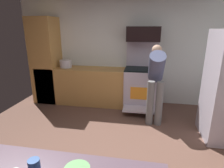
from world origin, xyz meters
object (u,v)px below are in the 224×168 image
oven_range (141,86)px  stock_pot (66,64)px  mug_coffee (34,166)px  person_cook (156,78)px  microwave (143,34)px

oven_range → stock_pot: bearing=179.6°
mug_coffee → stock_pot: 3.53m
person_cook → mug_coffee: size_ratio=15.54×
stock_pot → person_cook: bearing=-18.1°
oven_range → stock_pot: size_ratio=5.34×
oven_range → mug_coffee: (-0.65, -3.30, 0.44)m
microwave → mug_coffee: bearing=-100.9°
oven_range → stock_pot: oven_range is taller
oven_range → mug_coffee: 3.40m
mug_coffee → stock_pot: (-1.21, 3.32, 0.05)m
microwave → person_cook: size_ratio=0.48×
stock_pot → oven_range: bearing=-0.4°
microwave → mug_coffee: 3.54m
microwave → stock_pot: 2.00m
oven_range → mug_coffee: size_ratio=15.80×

